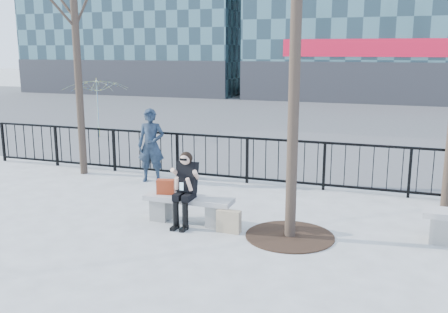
% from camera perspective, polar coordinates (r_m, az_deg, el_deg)
% --- Properties ---
extents(ground, '(120.00, 120.00, 0.00)m').
position_cam_1_polar(ground, '(9.24, -4.03, -7.49)').
color(ground, gray).
rests_on(ground, ground).
extents(street_surface, '(60.00, 23.00, 0.01)m').
position_cam_1_polar(street_surface, '(23.44, 10.74, 4.32)').
color(street_surface, '#474747').
rests_on(street_surface, ground).
extents(railing, '(14.00, 0.06, 1.10)m').
position_cam_1_polar(railing, '(11.80, 1.73, -0.34)').
color(railing, black).
rests_on(railing, ground).
extents(tree_grate, '(1.50, 1.50, 0.02)m').
position_cam_1_polar(tree_grate, '(8.61, 7.53, -9.00)').
color(tree_grate, black).
rests_on(tree_grate, ground).
extents(bench_main, '(1.65, 0.46, 0.49)m').
position_cam_1_polar(bench_main, '(9.15, -4.06, -5.72)').
color(bench_main, slate).
rests_on(bench_main, ground).
extents(seated_woman, '(0.50, 0.64, 1.34)m').
position_cam_1_polar(seated_woman, '(8.90, -4.50, -3.75)').
color(seated_woman, black).
rests_on(seated_woman, ground).
extents(handbag, '(0.36, 0.23, 0.27)m').
position_cam_1_polar(handbag, '(9.26, -6.67, -3.46)').
color(handbag, '#982E12').
rests_on(handbag, bench_main).
extents(shopping_bag, '(0.42, 0.17, 0.39)m').
position_cam_1_polar(shopping_bag, '(8.67, 0.56, -7.42)').
color(shopping_bag, '#C3B28A').
rests_on(shopping_bag, ground).
extents(standing_man, '(0.72, 0.56, 1.75)m').
position_cam_1_polar(standing_man, '(11.94, -8.33, 1.26)').
color(standing_man, black).
rests_on(standing_man, ground).
extents(vendor_umbrella, '(2.49, 2.53, 2.13)m').
position_cam_1_polar(vendor_umbrella, '(18.47, -14.35, 5.43)').
color(vendor_umbrella, yellow).
rests_on(vendor_umbrella, ground).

